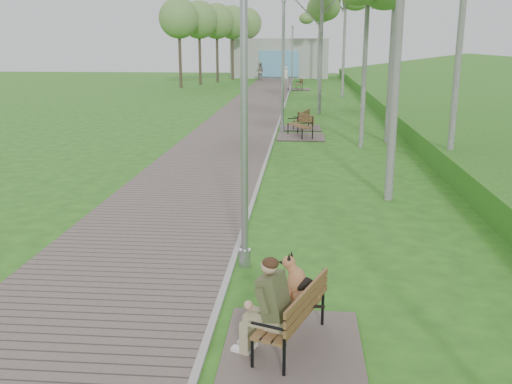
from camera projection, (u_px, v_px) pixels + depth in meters
The scene contains 15 objects.
ground at pixel (244, 229), 11.56m from camera, with size 120.00×120.00×0.00m, color #2B581C.
walkway at pixel (253, 108), 32.41m from camera, with size 3.50×67.00×0.04m, color #655852.
kerb at pixel (284, 108), 32.27m from camera, with size 0.10×67.00×0.05m, color #999993.
embankment at pixel (511, 114), 29.85m from camera, with size 14.00×70.00×1.60m, color #439726.
building_north at pixel (280, 58), 60.28m from camera, with size 10.00×5.20×4.00m.
bench_main at pixel (286, 318), 6.94m from camera, with size 1.70×1.89×1.48m.
bench_second at pixel (300, 132), 22.58m from camera, with size 1.86×2.07×1.14m.
bench_third at pixel (301, 124), 24.89m from camera, with size 1.63×1.81×1.00m.
bench_far at pixel (299, 87), 44.85m from camera, with size 1.75×1.95×1.08m.
lamp_post_near at pixel (244, 125), 9.04m from camera, with size 0.20×0.20×5.13m.
lamp_post_second at pixel (283, 71), 23.18m from camera, with size 0.21×0.21×5.43m.
lamp_post_third at pixel (292, 61), 43.24m from camera, with size 0.19×0.19×4.83m.
pedestrian_near at pixel (286, 76), 49.81m from camera, with size 0.59×0.39×1.61m, color silver.
pedestrian_far at pixel (260, 72), 55.26m from camera, with size 0.84×0.66×1.73m, color gray.
birch_distant_a at pixel (320, 10), 53.37m from camera, with size 2.73×2.73×8.37m.
Camera 1 is at (1.17, -10.92, 3.68)m, focal length 40.00 mm.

